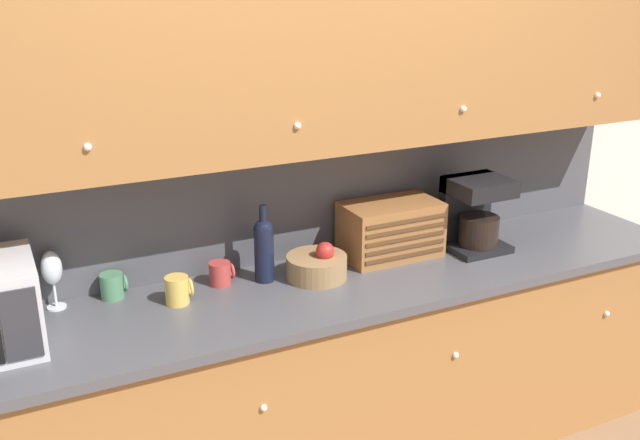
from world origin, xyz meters
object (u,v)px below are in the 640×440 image
(bread_box, at_px, (391,229))
(wine_bottle, at_px, (264,247))
(wine_glass, at_px, (52,270))
(mug, at_px, (221,273))
(mug_blue_second, at_px, (113,286))
(fruit_basket, at_px, (317,266))
(coffee_maker, at_px, (474,213))
(mug_patterned_third, at_px, (178,290))

(bread_box, bearing_deg, wine_bottle, -179.36)
(wine_glass, bearing_deg, mug, -6.18)
(mug_blue_second, xyz_separation_m, wine_bottle, (0.58, -0.11, 0.09))
(wine_bottle, bearing_deg, wine_glass, 172.12)
(fruit_basket, bearing_deg, coffee_maker, -0.61)
(coffee_maker, bearing_deg, fruit_basket, 179.39)
(wine_glass, height_order, bread_box, bread_box)
(wine_bottle, bearing_deg, coffee_maker, -4.58)
(fruit_basket, bearing_deg, bread_box, 11.05)
(bread_box, xyz_separation_m, coffee_maker, (0.38, -0.08, 0.04))
(wine_bottle, relative_size, bread_box, 0.76)
(mug_blue_second, xyz_separation_m, fruit_basket, (0.78, -0.18, 0.00))
(coffee_maker, bearing_deg, bread_box, 167.46)
(mug_blue_second, bearing_deg, mug, -8.77)
(mug_blue_second, distance_m, fruit_basket, 0.80)
(mug, bearing_deg, mug_patterned_third, -154.65)
(fruit_basket, bearing_deg, mug_patterned_third, 178.21)
(wine_glass, xyz_separation_m, mug_patterned_third, (0.42, -0.16, -0.10))
(mug, bearing_deg, coffee_maker, -6.00)
(mug_patterned_third, distance_m, wine_bottle, 0.38)
(mug_blue_second, relative_size, coffee_maker, 0.30)
(mug_blue_second, relative_size, fruit_basket, 0.40)
(mug_patterned_third, relative_size, mug, 1.09)
(wine_glass, height_order, fruit_basket, wine_glass)
(wine_glass, xyz_separation_m, coffee_maker, (1.76, -0.19, 0.01))
(mug_patterned_third, xyz_separation_m, coffee_maker, (1.34, -0.03, 0.11))
(bread_box, bearing_deg, fruit_basket, -168.95)
(mug_patterned_third, height_order, bread_box, bread_box)
(wine_glass, relative_size, mug_blue_second, 2.26)
(wine_glass, distance_m, wine_bottle, 0.80)
(mug, distance_m, coffee_maker, 1.16)
(bread_box, bearing_deg, mug, 177.32)
(mug, relative_size, wine_bottle, 0.31)
(wine_glass, height_order, mug_patterned_third, wine_glass)
(mug_patterned_third, xyz_separation_m, bread_box, (0.96, 0.06, 0.07))
(wine_glass, height_order, mug_blue_second, wine_glass)
(mug_blue_second, bearing_deg, fruit_basket, -12.61)
(bread_box, distance_m, coffee_maker, 0.39)
(mug_blue_second, bearing_deg, coffee_maker, -6.73)
(wine_glass, xyz_separation_m, mug_blue_second, (0.21, -0.00, -0.10))
(mug_blue_second, xyz_separation_m, mug, (0.41, -0.06, -0.00))
(fruit_basket, height_order, coffee_maker, coffee_maker)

